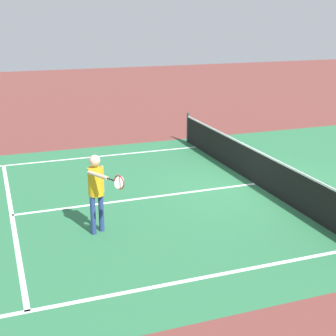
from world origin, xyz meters
TOP-DOWN VIEW (x-y plane):
  - ground_plane at (0.00, 0.00)m, footprint 60.00×60.00m
  - court_surface_inbounds at (0.00, 0.00)m, footprint 10.62×24.40m
  - line_sideline_left at (-4.11, -5.95)m, footprint 0.10×11.89m
  - line_sideline_right at (4.11, -5.95)m, footprint 0.10×11.89m
  - line_service_near at (0.00, -6.40)m, footprint 8.22×0.10m
  - line_center_service at (0.00, -3.20)m, footprint 0.10×6.40m
  - net at (0.00, 0.00)m, footprint 9.82×0.09m
  - player_near at (1.62, -4.71)m, footprint 1.19×0.57m

SIDE VIEW (x-z plane):
  - ground_plane at x=0.00m, z-range 0.00..0.00m
  - court_surface_inbounds at x=0.00m, z-range 0.00..0.00m
  - line_sideline_left at x=-4.11m, z-range 0.00..0.01m
  - line_sideline_right at x=4.11m, z-range 0.00..0.01m
  - line_service_near at x=0.00m, z-range 0.00..0.01m
  - line_center_service at x=0.00m, z-range 0.00..0.01m
  - net at x=0.00m, z-range -0.04..1.03m
  - player_near at x=1.62m, z-range 0.22..1.94m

